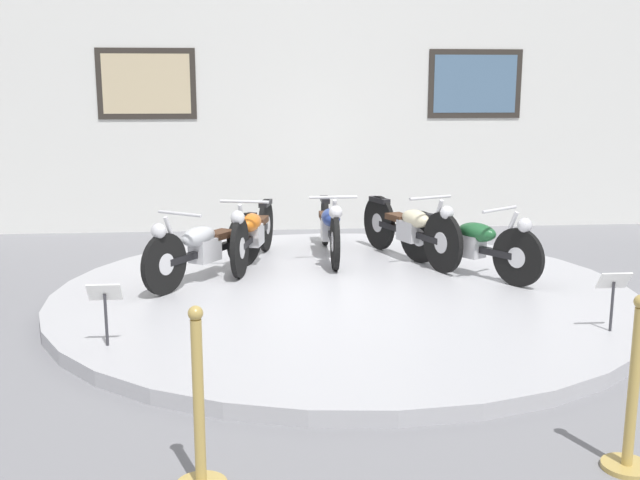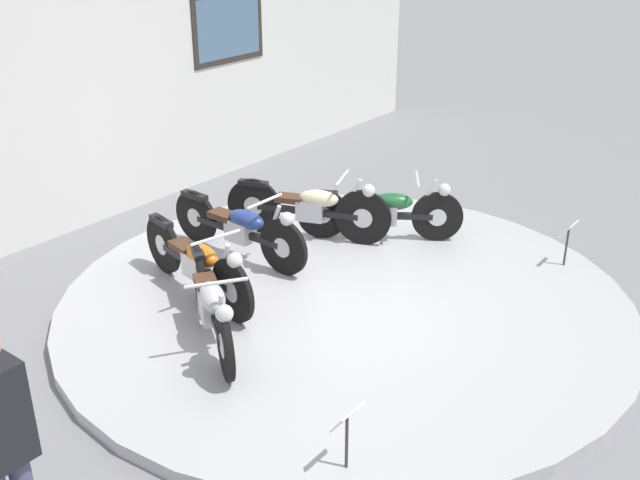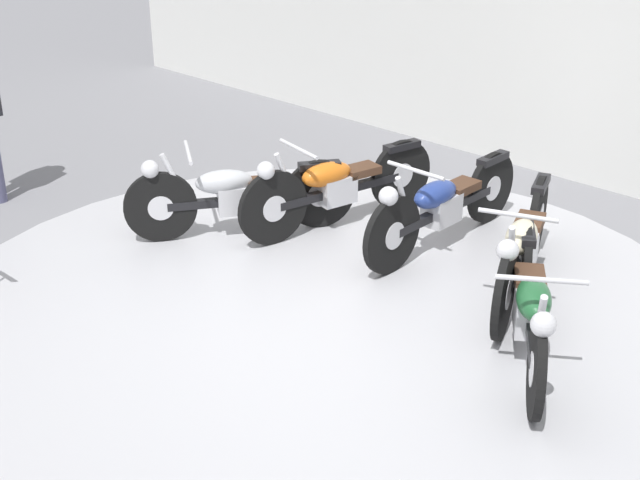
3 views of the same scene
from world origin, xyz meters
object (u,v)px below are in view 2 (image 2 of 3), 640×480
motorcycle_blue (240,227)px  info_placard_front_left (347,425)px  motorcycle_cream (311,207)px  motorcycle_green (384,210)px  info_placard_front_centre (568,235)px  motorcycle_silver (211,303)px  motorcycle_orange (198,262)px

motorcycle_blue → info_placard_front_left: bearing=-124.9°
motorcycle_cream → info_placard_front_left: motorcycle_cream is taller
motorcycle_cream → motorcycle_blue: bearing=163.5°
motorcycle_blue → motorcycle_green: bearing=-34.6°
info_placard_front_centre → info_placard_front_left: bearing=180.0°
motorcycle_silver → motorcycle_cream: motorcycle_cream is taller
motorcycle_orange → motorcycle_green: (2.33, -0.70, -0.02)m
motorcycle_orange → motorcycle_silver: bearing=-125.7°
motorcycle_blue → motorcycle_green: size_ratio=1.20×
motorcycle_silver → motorcycle_blue: (1.41, 0.97, 0.01)m
motorcycle_blue → motorcycle_green: 1.72m
motorcycle_green → info_placard_front_left: bearing=-150.3°
motorcycle_silver → info_placard_front_left: 2.08m
motorcycle_cream → info_placard_front_left: (-2.98, -2.68, -0.03)m
motorcycle_green → info_placard_front_left: size_ratio=3.21×
motorcycle_orange → motorcycle_green: size_ratio=1.19×
motorcycle_orange → info_placard_front_centre: motorcycle_orange is taller
motorcycle_blue → motorcycle_orange: bearing=-163.2°
motorcycle_blue → info_placard_front_left: (-2.06, -2.95, -0.02)m
motorcycle_orange → info_placard_front_left: size_ratio=3.82×
info_placard_front_left → info_placard_front_centre: (4.12, 0.00, 0.00)m
motorcycle_blue → motorcycle_cream: bearing=-16.5°
motorcycle_silver → motorcycle_cream: size_ratio=0.86×
motorcycle_cream → info_placard_front_left: bearing=-138.0°
motorcycle_orange → motorcycle_blue: bearing=16.8°
motorcycle_cream → info_placard_front_centre: 2.91m
motorcycle_cream → motorcycle_green: bearing=-54.8°
motorcycle_silver → motorcycle_orange: size_ratio=0.84×
motorcycle_green → info_placard_front_left: motorcycle_green is taller
motorcycle_green → motorcycle_silver: bearing=180.0°
motorcycle_cream → motorcycle_green: (0.50, -0.70, -0.03)m
info_placard_front_left → info_placard_front_centre: bearing=0.0°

